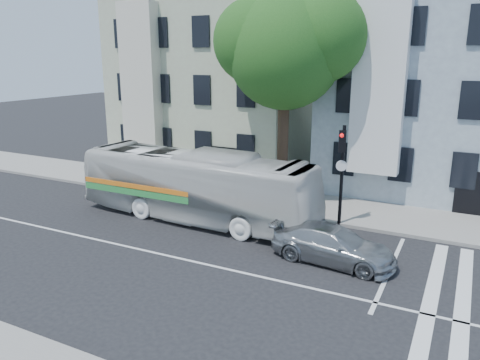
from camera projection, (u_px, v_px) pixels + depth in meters
The scene contains 9 objects.
ground at pixel (195, 262), 17.15m from camera, with size 120.00×120.00×0.00m, color black.
sidewalk_far at pixel (278, 201), 24.03m from camera, with size 80.00×4.00×0.15m, color gray.
building_left at pixel (223, 83), 31.70m from camera, with size 12.00×10.00×11.00m, color #ADAF92.
building_right at pixel (447, 90), 25.62m from camera, with size 12.00×10.00×11.00m, color #85929E.
street_tree at pixel (288, 45), 22.63m from camera, with size 7.30×5.90×11.10m.
bus at pixel (196, 186), 21.23m from camera, with size 11.53×2.70×3.21m, color silver.
sedan at pixel (333, 245), 17.02m from camera, with size 4.56×1.86×1.32m, color #A4A7AB.
hedge at pixel (188, 189), 24.65m from camera, with size 8.50×0.84×0.70m, color #326621, non-canonical shape.
traffic_signal at pixel (342, 163), 19.90m from camera, with size 0.46×0.54×4.50m.
Camera 1 is at (8.58, -13.35, 7.35)m, focal length 35.00 mm.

